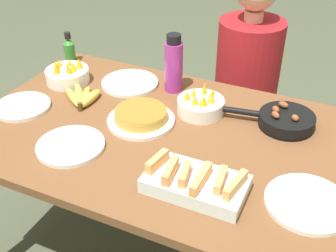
# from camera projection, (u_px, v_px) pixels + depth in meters

# --- Properties ---
(dining_table) EXTENTS (1.52, 0.93, 0.72)m
(dining_table) POSITION_uv_depth(u_px,v_px,m) (168.00, 152.00, 1.64)
(dining_table) COLOR brown
(dining_table) RESTS_ON ground_plane
(banana_bunch) EXTENTS (0.17, 0.18, 0.04)m
(banana_bunch) POSITION_uv_depth(u_px,v_px,m) (82.00, 97.00, 1.77)
(banana_bunch) COLOR gold
(banana_bunch) RESTS_ON dining_table
(melon_tray) EXTENTS (0.32, 0.17, 0.09)m
(melon_tray) POSITION_uv_depth(u_px,v_px,m) (195.00, 183.00, 1.30)
(melon_tray) COLOR silver
(melon_tray) RESTS_ON dining_table
(skillet) EXTENTS (0.36, 0.21, 0.08)m
(skillet) POSITION_uv_depth(u_px,v_px,m) (285.00, 120.00, 1.61)
(skillet) COLOR black
(skillet) RESTS_ON dining_table
(frittata_plate_center) EXTENTS (0.26, 0.26, 0.06)m
(frittata_plate_center) POSITION_uv_depth(u_px,v_px,m) (141.00, 117.00, 1.63)
(frittata_plate_center) COLOR silver
(frittata_plate_center) RESTS_ON dining_table
(empty_plate_near_front) EXTENTS (0.24, 0.24, 0.02)m
(empty_plate_near_front) POSITION_uv_depth(u_px,v_px,m) (71.00, 146.00, 1.50)
(empty_plate_near_front) COLOR silver
(empty_plate_near_front) RESTS_ON dining_table
(empty_plate_far_left) EXTENTS (0.26, 0.26, 0.02)m
(empty_plate_far_left) POSITION_uv_depth(u_px,v_px,m) (308.00, 203.00, 1.26)
(empty_plate_far_left) COLOR silver
(empty_plate_far_left) RESTS_ON dining_table
(empty_plate_far_right) EXTENTS (0.26, 0.26, 0.02)m
(empty_plate_far_right) POSITION_uv_depth(u_px,v_px,m) (130.00, 83.00, 1.90)
(empty_plate_far_right) COLOR silver
(empty_plate_far_right) RESTS_ON dining_table
(empty_plate_mid_edge) EXTENTS (0.23, 0.23, 0.02)m
(empty_plate_mid_edge) POSITION_uv_depth(u_px,v_px,m) (22.00, 106.00, 1.73)
(empty_plate_mid_edge) COLOR silver
(empty_plate_mid_edge) RESTS_ON dining_table
(fruit_bowl_mango) EXTENTS (0.19, 0.19, 0.11)m
(fruit_bowl_mango) POSITION_uv_depth(u_px,v_px,m) (67.00, 74.00, 1.91)
(fruit_bowl_mango) COLOR silver
(fruit_bowl_mango) RESTS_ON dining_table
(fruit_bowl_citrus) EXTENTS (0.19, 0.19, 0.11)m
(fruit_bowl_citrus) POSITION_uv_depth(u_px,v_px,m) (201.00, 105.00, 1.69)
(fruit_bowl_citrus) COLOR silver
(fruit_bowl_citrus) RESTS_ON dining_table
(water_bottle) EXTENTS (0.08, 0.08, 0.26)m
(water_bottle) POSITION_uv_depth(u_px,v_px,m) (174.00, 65.00, 1.80)
(water_bottle) COLOR #992D89
(water_bottle) RESTS_ON dining_table
(hot_sauce_bottle) EXTENTS (0.05, 0.05, 0.15)m
(hot_sauce_bottle) POSITION_uv_depth(u_px,v_px,m) (69.00, 49.00, 2.07)
(hot_sauce_bottle) COLOR #337F2D
(hot_sauce_bottle) RESTS_ON dining_table
(person_figure) EXTENTS (0.35, 0.35, 1.18)m
(person_figure) POSITION_uv_depth(u_px,v_px,m) (244.00, 102.00, 2.22)
(person_figure) COLOR black
(person_figure) RESTS_ON ground_plane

